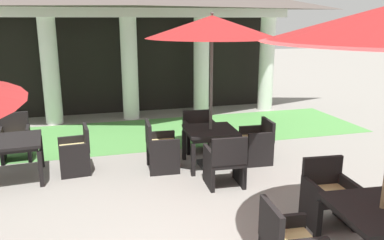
{
  "coord_description": "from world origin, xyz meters",
  "views": [
    {
      "loc": [
        -1.2,
        -3.23,
        2.69
      ],
      "look_at": [
        0.28,
        2.09,
        1.25
      ],
      "focal_mm": 36.38,
      "sensor_mm": 36.0,
      "label": 1
    }
  ],
  "objects_px": {
    "patio_umbrella_near_foreground": "(212,28)",
    "patio_chair_far_back_east": "(76,151)",
    "patio_chair_near_foreground_south": "(225,162)",
    "patio_chair_near_foreground_east": "(258,142)",
    "patio_chair_mid_left_north": "(328,196)",
    "patio_table_near_foreground": "(211,134)",
    "patio_table_far_back": "(9,145)",
    "patio_chair_far_back_north": "(15,139)",
    "patio_chair_near_foreground_north": "(199,132)",
    "patio_chair_near_foreground_west": "(160,148)",
    "patio_table_mid_left": "(381,216)"
  },
  "relations": [
    {
      "from": "patio_umbrella_near_foreground",
      "to": "patio_chair_far_back_east",
      "type": "height_order",
      "value": "patio_umbrella_near_foreground"
    },
    {
      "from": "patio_chair_near_foreground_south",
      "to": "patio_chair_near_foreground_east",
      "type": "xyz_separation_m",
      "value": [
        0.99,
        0.89,
        -0.01
      ]
    },
    {
      "from": "patio_umbrella_near_foreground",
      "to": "patio_chair_mid_left_north",
      "type": "relative_size",
      "value": 3.19
    },
    {
      "from": "patio_table_near_foreground",
      "to": "patio_chair_mid_left_north",
      "type": "bearing_deg",
      "value": -71.14
    },
    {
      "from": "patio_chair_mid_left_north",
      "to": "patio_table_far_back",
      "type": "height_order",
      "value": "patio_chair_mid_left_north"
    },
    {
      "from": "patio_chair_near_foreground_south",
      "to": "patio_table_far_back",
      "type": "relative_size",
      "value": 0.82
    },
    {
      "from": "patio_umbrella_near_foreground",
      "to": "patio_chair_far_back_north",
      "type": "relative_size",
      "value": 3.08
    },
    {
      "from": "patio_table_far_back",
      "to": "patio_chair_near_foreground_east",
      "type": "bearing_deg",
      "value": -4.22
    },
    {
      "from": "patio_umbrella_near_foreground",
      "to": "patio_chair_near_foreground_north",
      "type": "height_order",
      "value": "patio_umbrella_near_foreground"
    },
    {
      "from": "patio_chair_near_foreground_south",
      "to": "patio_chair_mid_left_north",
      "type": "relative_size",
      "value": 1.01
    },
    {
      "from": "patio_table_near_foreground",
      "to": "patio_chair_near_foreground_east",
      "type": "bearing_deg",
      "value": -3.4
    },
    {
      "from": "patio_chair_near_foreground_west",
      "to": "patio_chair_far_back_north",
      "type": "distance_m",
      "value": 2.92
    },
    {
      "from": "patio_chair_near_foreground_west",
      "to": "patio_table_mid_left",
      "type": "distance_m",
      "value": 3.95
    },
    {
      "from": "patio_table_mid_left",
      "to": "patio_chair_far_back_east",
      "type": "bearing_deg",
      "value": 129.52
    },
    {
      "from": "patio_chair_near_foreground_south",
      "to": "patio_chair_mid_left_north",
      "type": "distance_m",
      "value": 1.77
    },
    {
      "from": "patio_table_mid_left",
      "to": "patio_chair_far_back_east",
      "type": "distance_m",
      "value": 5.01
    },
    {
      "from": "patio_umbrella_near_foreground",
      "to": "patio_chair_near_foreground_south",
      "type": "height_order",
      "value": "patio_umbrella_near_foreground"
    },
    {
      "from": "patio_umbrella_near_foreground",
      "to": "patio_chair_far_back_north",
      "type": "height_order",
      "value": "patio_umbrella_near_foreground"
    },
    {
      "from": "patio_chair_far_back_east",
      "to": "patio_chair_near_foreground_west",
      "type": "bearing_deg",
      "value": -105.8
    },
    {
      "from": "patio_umbrella_near_foreground",
      "to": "patio_chair_far_back_east",
      "type": "xyz_separation_m",
      "value": [
        -2.43,
        0.35,
        -2.15
      ]
    },
    {
      "from": "patio_umbrella_near_foreground",
      "to": "patio_chair_far_back_east",
      "type": "bearing_deg",
      "value": 171.71
    },
    {
      "from": "patio_chair_near_foreground_west",
      "to": "patio_umbrella_near_foreground",
      "type": "bearing_deg",
      "value": 90.0
    },
    {
      "from": "patio_chair_far_back_east",
      "to": "patio_chair_near_foreground_south",
      "type": "bearing_deg",
      "value": -123.13
    },
    {
      "from": "patio_table_near_foreground",
      "to": "patio_chair_near_foreground_north",
      "type": "relative_size",
      "value": 1.19
    },
    {
      "from": "patio_chair_near_foreground_east",
      "to": "patio_table_mid_left",
      "type": "bearing_deg",
      "value": -179.58
    },
    {
      "from": "patio_chair_near_foreground_east",
      "to": "patio_chair_far_back_north",
      "type": "distance_m",
      "value": 4.72
    },
    {
      "from": "patio_table_near_foreground",
      "to": "patio_chair_near_foreground_west",
      "type": "height_order",
      "value": "patio_chair_near_foreground_west"
    },
    {
      "from": "patio_chair_near_foreground_south",
      "to": "patio_table_mid_left",
      "type": "xyz_separation_m",
      "value": [
        0.81,
        -2.56,
        0.25
      ]
    },
    {
      "from": "patio_chair_near_foreground_south",
      "to": "patio_chair_far_back_east",
      "type": "height_order",
      "value": "patio_chair_near_foreground_south"
    },
    {
      "from": "patio_table_far_back",
      "to": "patio_chair_far_back_north",
      "type": "xyz_separation_m",
      "value": [
        -0.08,
        1.06,
        -0.21
      ]
    },
    {
      "from": "patio_table_near_foreground",
      "to": "patio_chair_mid_left_north",
      "type": "distance_m",
      "value": 2.62
    },
    {
      "from": "patio_chair_mid_left_north",
      "to": "patio_chair_far_back_north",
      "type": "bearing_deg",
      "value": -35.9
    },
    {
      "from": "patio_chair_near_foreground_south",
      "to": "patio_chair_far_back_north",
      "type": "bearing_deg",
      "value": 150.51
    },
    {
      "from": "patio_table_mid_left",
      "to": "patio_chair_far_back_east",
      "type": "relative_size",
      "value": 1.25
    },
    {
      "from": "patio_table_mid_left",
      "to": "patio_chair_far_back_north",
      "type": "relative_size",
      "value": 1.16
    },
    {
      "from": "patio_chair_near_foreground_south",
      "to": "patio_table_mid_left",
      "type": "bearing_deg",
      "value": -69.01
    },
    {
      "from": "patio_chair_near_foreground_south",
      "to": "patio_chair_near_foreground_north",
      "type": "xyz_separation_m",
      "value": [
        0.11,
        1.88,
        -0.02
      ]
    },
    {
      "from": "patio_chair_near_foreground_north",
      "to": "patio_chair_mid_left_north",
      "type": "distance_m",
      "value": 3.5
    },
    {
      "from": "patio_table_near_foreground",
      "to": "patio_table_far_back",
      "type": "relative_size",
      "value": 0.89
    },
    {
      "from": "patio_chair_near_foreground_east",
      "to": "patio_chair_mid_left_north",
      "type": "relative_size",
      "value": 0.94
    },
    {
      "from": "patio_umbrella_near_foreground",
      "to": "patio_chair_near_foreground_west",
      "type": "height_order",
      "value": "patio_umbrella_near_foreground"
    },
    {
      "from": "patio_table_near_foreground",
      "to": "patio_chair_near_foreground_north",
      "type": "height_order",
      "value": "patio_chair_near_foreground_north"
    },
    {
      "from": "patio_table_near_foreground",
      "to": "patio_umbrella_near_foreground",
      "type": "height_order",
      "value": "patio_umbrella_near_foreground"
    },
    {
      "from": "patio_chair_near_foreground_south",
      "to": "patio_chair_near_foreground_east",
      "type": "height_order",
      "value": "patio_chair_near_foreground_south"
    },
    {
      "from": "patio_chair_far_back_north",
      "to": "patio_chair_near_foreground_south",
      "type": "bearing_deg",
      "value": 142.64
    },
    {
      "from": "patio_chair_far_back_east",
      "to": "patio_chair_far_back_north",
      "type": "bearing_deg",
      "value": 45.03
    },
    {
      "from": "patio_table_mid_left",
      "to": "patio_table_far_back",
      "type": "relative_size",
      "value": 0.97
    },
    {
      "from": "patio_table_near_foreground",
      "to": "patio_chair_near_foreground_north",
      "type": "distance_m",
      "value": 0.97
    },
    {
      "from": "patio_table_near_foreground",
      "to": "patio_chair_near_foreground_south",
      "type": "bearing_deg",
      "value": -93.4
    },
    {
      "from": "patio_chair_near_foreground_west",
      "to": "patio_chair_mid_left_north",
      "type": "distance_m",
      "value": 3.09
    }
  ]
}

